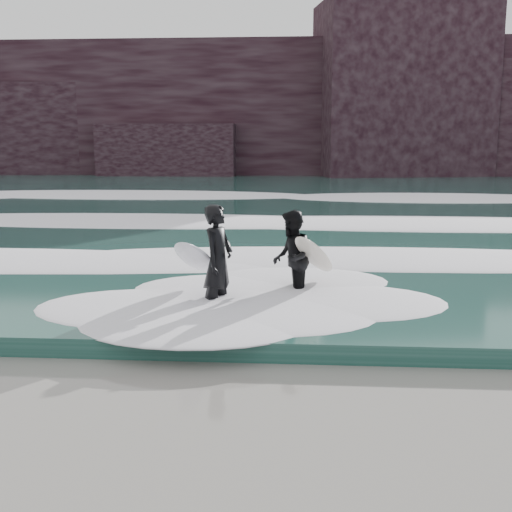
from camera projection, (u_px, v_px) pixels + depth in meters
The scene contains 8 objects.
ground at pixel (99, 473), 5.97m from camera, with size 120.00×120.00×0.00m, color #835F58.
sea at pixel (267, 192), 34.38m from camera, with size 90.00×52.00×0.30m, color #1E483F.
headland at pixel (279, 112), 50.16m from camera, with size 70.00×9.00×10.00m, color black.
foam_near at pixel (220, 255), 14.72m from camera, with size 60.00×3.20×0.20m, color white.
foam_mid at pixel (247, 217), 21.59m from camera, with size 60.00×4.00×0.24m, color white.
foam_far at pixel (263, 193), 30.40m from camera, with size 60.00×4.80×0.30m, color white.
surfer_left at pixel (215, 261), 11.01m from camera, with size 1.08×1.96×1.96m.
surfer_right at pixel (293, 258), 11.75m from camera, with size 1.29×1.72×1.77m.
Camera 1 is at (1.86, -5.38, 3.08)m, focal length 45.00 mm.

